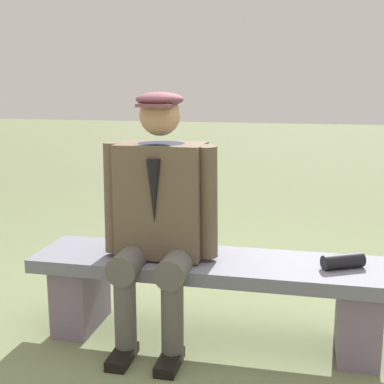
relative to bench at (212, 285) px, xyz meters
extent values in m
plane|color=#6D784F|center=(0.00, 0.00, -0.30)|extent=(30.00, 30.00, 0.00)
cube|color=slate|center=(0.00, 0.00, 0.11)|extent=(1.88, 0.46, 0.07)
cube|color=slate|center=(-0.74, 0.00, -0.11)|extent=(0.20, 0.39, 0.38)
cube|color=slate|center=(0.74, 0.00, -0.11)|extent=(0.20, 0.39, 0.38)
cube|color=brown|center=(0.27, 0.00, 0.45)|extent=(0.44, 0.28, 0.58)
cylinder|color=#1E2338|center=(0.27, 0.00, 0.71)|extent=(0.24, 0.24, 0.06)
cone|color=black|center=(0.27, 0.14, 0.52)|extent=(0.07, 0.07, 0.32)
sphere|color=tan|center=(0.27, 0.02, 0.88)|extent=(0.21, 0.21, 0.21)
ellipsoid|color=brown|center=(0.27, 0.02, 0.96)|extent=(0.24, 0.24, 0.07)
cube|color=brown|center=(0.27, 0.11, 0.94)|extent=(0.17, 0.09, 0.02)
cylinder|color=#55534E|center=(0.15, 0.13, 0.16)|extent=(0.15, 0.39, 0.15)
cylinder|color=#55534E|center=(0.15, 0.27, -0.07)|extent=(0.11, 0.11, 0.46)
cube|color=black|center=(0.15, 0.33, -0.28)|extent=(0.10, 0.24, 0.05)
cylinder|color=brown|center=(0.02, 0.04, 0.45)|extent=(0.11, 0.14, 0.58)
cylinder|color=#55534E|center=(0.39, 0.13, 0.16)|extent=(0.15, 0.39, 0.15)
cylinder|color=#55534E|center=(0.39, 0.27, -0.07)|extent=(0.11, 0.11, 0.46)
cube|color=black|center=(0.39, 0.33, -0.28)|extent=(0.10, 0.24, 0.05)
cylinder|color=brown|center=(0.52, 0.04, 0.45)|extent=(0.11, 0.13, 0.58)
cylinder|color=black|center=(-0.66, 0.00, 0.18)|extent=(0.22, 0.16, 0.07)
camera|label=1|loc=(-0.47, 2.60, 1.05)|focal=49.85mm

